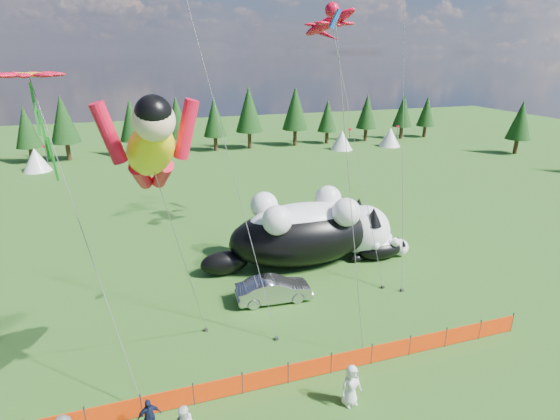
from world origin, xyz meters
name	(u,v)px	position (x,y,z in m)	size (l,w,h in m)	color
ground	(287,338)	(0.00, 0.00, 0.00)	(160.00, 160.00, 0.00)	#113309
safety_fence	(310,368)	(0.00, -3.00, 0.50)	(22.06, 0.06, 1.10)	#262626
tree_line	(183,124)	(0.00, 45.00, 4.00)	(90.00, 4.00, 8.00)	black
festival_tents	(269,145)	(11.00, 40.00, 1.40)	(50.00, 3.20, 2.80)	white
cat_large	(310,230)	(4.19, 7.59, 2.27)	(13.20, 4.72, 4.77)	black
cat_small	(383,248)	(9.16, 6.52, 0.76)	(4.45, 1.60, 1.61)	black
car	(274,290)	(0.38, 3.54, 0.71)	(1.50, 4.30, 1.42)	#ACACB1
spectator_c	(149,417)	(-6.73, -3.91, 0.77)	(0.90, 0.46, 1.54)	#131934
spectator_e	(351,385)	(1.00, -4.88, 0.91)	(0.89, 0.58, 1.83)	silver
superhero_kite	(150,151)	(-5.69, -2.08, 10.27)	(5.12, 6.72, 12.96)	yellow
gecko_kite	(330,22)	(6.99, 11.98, 15.30)	(5.63, 12.57, 17.70)	red
flower_kite	(30,79)	(-9.90, 2.99, 12.40)	(4.68, 7.39, 13.96)	red
diamond_kite_c	(337,38)	(1.83, -0.44, 13.92)	(1.66, 2.50, 15.38)	blue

